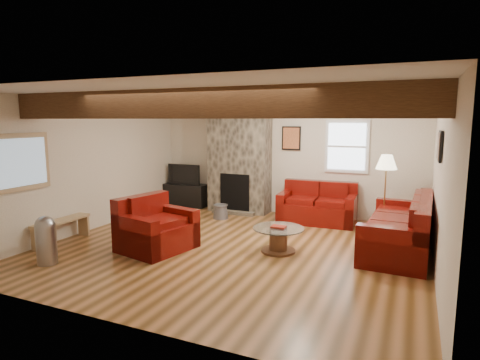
% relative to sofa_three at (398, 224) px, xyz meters
% --- Properties ---
extents(room, '(8.00, 8.00, 8.00)m').
position_rel_sofa_three_xyz_m(room, '(-2.48, -0.96, 0.81)').
color(room, brown).
rests_on(room, ground).
extents(floor, '(6.00, 6.00, 0.00)m').
position_rel_sofa_three_xyz_m(floor, '(-2.48, -0.96, -0.44)').
color(floor, brown).
rests_on(floor, ground).
extents(oak_beam, '(6.00, 0.36, 0.38)m').
position_rel_sofa_three_xyz_m(oak_beam, '(-2.48, -2.21, 1.87)').
color(oak_beam, '#351E0F').
rests_on(oak_beam, room).
extents(chimney_breast, '(1.40, 0.67, 2.50)m').
position_rel_sofa_three_xyz_m(chimney_breast, '(-3.48, 1.54, 0.78)').
color(chimney_breast, '#322D27').
rests_on(chimney_breast, floor).
extents(back_window, '(0.90, 0.08, 1.10)m').
position_rel_sofa_three_xyz_m(back_window, '(-1.13, 1.75, 1.11)').
color(back_window, white).
rests_on(back_window, room).
extents(hatch_window, '(0.08, 1.00, 0.90)m').
position_rel_sofa_three_xyz_m(hatch_window, '(-5.44, -2.46, 1.01)').
color(hatch_window, tan).
rests_on(hatch_window, room).
extents(ceiling_dome, '(0.40, 0.40, 0.18)m').
position_rel_sofa_three_xyz_m(ceiling_dome, '(-1.58, -0.06, 2.00)').
color(ceiling_dome, white).
rests_on(ceiling_dome, room).
extents(artwork_back, '(0.42, 0.06, 0.52)m').
position_rel_sofa_three_xyz_m(artwork_back, '(-2.33, 1.75, 1.26)').
color(artwork_back, black).
rests_on(artwork_back, room).
extents(artwork_right, '(0.06, 0.55, 0.42)m').
position_rel_sofa_three_xyz_m(artwork_right, '(0.48, -0.66, 1.31)').
color(artwork_right, black).
rests_on(artwork_right, room).
extents(sofa_three, '(1.05, 2.31, 0.88)m').
position_rel_sofa_three_xyz_m(sofa_three, '(0.00, 0.00, 0.00)').
color(sofa_three, '#490505').
rests_on(sofa_three, floor).
extents(loveseat, '(1.58, 0.95, 0.82)m').
position_rel_sofa_three_xyz_m(loveseat, '(-1.60, 1.27, -0.03)').
color(loveseat, '#490505').
rests_on(loveseat, floor).
extents(armchair_red, '(1.15, 1.25, 0.87)m').
position_rel_sofa_three_xyz_m(armchair_red, '(-3.59, -1.53, -0.01)').
color(armchair_red, '#490505').
rests_on(armchair_red, floor).
extents(coffee_table, '(0.82, 0.82, 0.43)m').
position_rel_sofa_three_xyz_m(coffee_table, '(-1.74, -0.85, -0.24)').
color(coffee_table, '#4B2A18').
rests_on(coffee_table, floor).
extents(tv_cabinet, '(1.08, 0.43, 0.54)m').
position_rel_sofa_three_xyz_m(tv_cabinet, '(-4.93, 1.57, -0.17)').
color(tv_cabinet, black).
rests_on(tv_cabinet, floor).
extents(television, '(0.86, 0.11, 0.49)m').
position_rel_sofa_three_xyz_m(television, '(-4.93, 1.57, 0.35)').
color(television, black).
rests_on(television, tv_cabinet).
extents(floor_lamp, '(0.38, 0.38, 1.47)m').
position_rel_sofa_three_xyz_m(floor_lamp, '(-0.29, 0.96, 0.82)').
color(floor_lamp, tan).
rests_on(floor_lamp, floor).
extents(pine_bench, '(0.25, 1.08, 0.41)m').
position_rel_sofa_three_xyz_m(pine_bench, '(-5.31, -1.89, -0.23)').
color(pine_bench, tan).
rests_on(pine_bench, floor).
extents(pedal_bin, '(0.32, 0.32, 0.72)m').
position_rel_sofa_three_xyz_m(pedal_bin, '(-4.70, -2.73, -0.08)').
color(pedal_bin, '#959599').
rests_on(pedal_bin, floor).
extents(coal_bucket, '(0.33, 0.33, 0.31)m').
position_rel_sofa_three_xyz_m(coal_bucket, '(-3.57, 0.75, -0.28)').
color(coal_bucket, slate).
rests_on(coal_bucket, floor).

